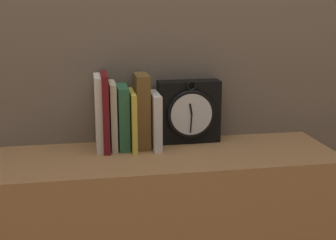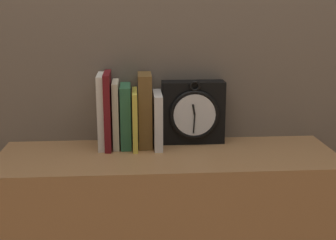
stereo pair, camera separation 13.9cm
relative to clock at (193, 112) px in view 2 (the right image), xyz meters
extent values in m
cube|color=black|center=(0.00, 0.01, 0.00)|extent=(0.20, 0.06, 0.20)
torus|color=black|center=(0.00, -0.03, 0.00)|extent=(0.16, 0.01, 0.16)
cylinder|color=silver|center=(0.00, -0.04, 0.00)|extent=(0.13, 0.01, 0.13)
cube|color=black|center=(0.00, -0.04, 0.02)|extent=(0.01, 0.00, 0.04)
cube|color=black|center=(0.00, -0.04, -0.03)|extent=(0.01, 0.00, 0.06)
torus|color=black|center=(0.00, -0.03, 0.09)|extent=(0.03, 0.01, 0.03)
cube|color=white|center=(-0.29, -0.03, 0.01)|extent=(0.02, 0.13, 0.23)
cube|color=maroon|center=(-0.27, -0.03, 0.02)|extent=(0.02, 0.14, 0.24)
cube|color=beige|center=(-0.25, -0.02, 0.00)|extent=(0.02, 0.12, 0.21)
cube|color=#2F6843|center=(-0.22, -0.02, 0.00)|extent=(0.03, 0.12, 0.20)
cube|color=yellow|center=(-0.19, -0.03, -0.01)|extent=(0.02, 0.14, 0.18)
cube|color=brown|center=(-0.16, -0.02, 0.01)|extent=(0.04, 0.12, 0.23)
cube|color=silver|center=(-0.12, -0.03, -0.01)|extent=(0.03, 0.14, 0.17)
camera|label=1|loc=(-0.32, -1.44, 0.35)|focal=50.00mm
camera|label=2|loc=(-0.19, -1.46, 0.35)|focal=50.00mm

